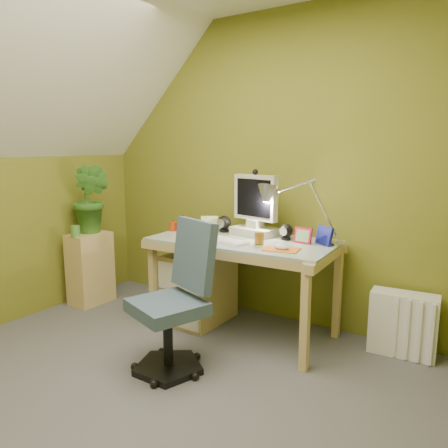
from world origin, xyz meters
The scene contains 20 objects.
floor centered at (0.00, 0.00, -0.01)m, with size 3.20×3.20×0.01m, color #535359.
wall_back centered at (0.00, 1.60, 1.20)m, with size 3.20×0.01×2.40m, color olive.
desk centered at (0.05, 1.18, 0.36)m, with size 1.33×0.67×0.71m, color tan, non-canonical shape.
monitor centered at (0.05, 1.36, 0.97)m, with size 0.37×0.22×0.51m, color beige, non-canonical shape.
speaker_left centered at (-0.22, 1.34, 0.78)m, with size 0.11×0.11×0.13m, color black, non-canonical shape.
speaker_right centered at (0.32, 1.34, 0.77)m, with size 0.10×0.10×0.12m, color black, non-canonical shape.
keyboard centered at (-0.03, 1.04, 0.72)m, with size 0.41×0.13×0.02m, color white.
mousepad centered at (0.43, 1.04, 0.72)m, with size 0.23×0.16×0.01m, color #C6671F.
mouse centered at (0.43, 1.04, 0.73)m, with size 0.10×0.06×0.04m, color silver.
amber_tumbler centered at (0.23, 1.10, 0.76)m, with size 0.07×0.07×0.08m, color #916415.
candle_cluster centered at (-0.55, 1.19, 0.77)m, with size 0.15×0.13×0.11m, color #B3330F, non-canonical shape.
photo_frame_red centered at (0.47, 1.30, 0.77)m, with size 0.13×0.02×0.11m, color #B21234.
photo_frame_blue centered at (0.61, 1.34, 0.78)m, with size 0.15×0.02×0.13m, color navy.
photo_frame_green centered at (-0.35, 1.32, 0.77)m, with size 0.14×0.02×0.12m, color #C1D492.
desk_lamp centered at (0.50, 1.36, 1.04)m, with size 0.61×0.26×0.66m, color silver, non-canonical shape.
side_ledge centered at (-1.40, 0.96, 0.32)m, with size 0.23×0.36×0.63m, color tan.
potted_plant centered at (-1.40, 1.01, 0.93)m, with size 0.33×0.27×0.61m, color #387226.
green_cup centered at (-1.38, 0.81, 0.68)m, with size 0.07×0.07×0.10m, color #56923D.
task_chair centered at (-0.03, 0.42, 0.42)m, with size 0.46×0.46×0.84m, color #3C4F63, non-canonical shape.
radiator centered at (1.14, 1.46, 0.21)m, with size 0.43×0.17×0.43m, color white.
Camera 1 is at (1.66, -1.50, 1.39)m, focal length 35.00 mm.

